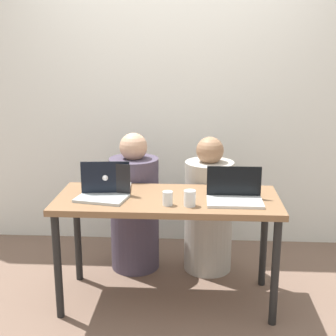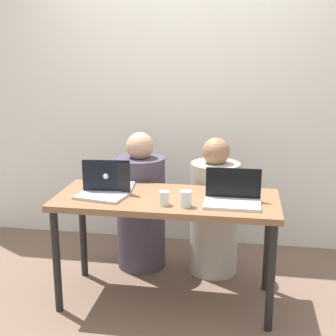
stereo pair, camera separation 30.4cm
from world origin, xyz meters
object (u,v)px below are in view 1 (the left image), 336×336
object	(u,v)px
person_on_right	(209,212)
laptop_front_right	(234,195)
laptop_front_left	(104,191)
person_on_left	(135,209)
water_glass_right	(190,199)
laptop_back_left	(107,185)
water_glass_center	(168,199)

from	to	relation	value
person_on_right	laptop_front_right	size ratio (longest dim) A/B	3.02
laptop_front_left	laptop_front_right	bearing A→B (deg)	9.49
person_on_left	water_glass_right	bearing A→B (deg)	135.33
laptop_back_left	water_glass_center	size ratio (longest dim) A/B	3.89
laptop_front_right	laptop_front_left	bearing A→B (deg)	178.24
laptop_front_left	water_glass_right	bearing A→B (deg)	-1.68
person_on_left	laptop_front_right	world-z (taller)	person_on_left
laptop_front_left	water_glass_center	bearing A→B (deg)	-4.64
person_on_left	laptop_front_left	xyz separation A→B (m)	(-0.13, -0.53, 0.31)
person_on_left	laptop_front_right	size ratio (longest dim) A/B	3.09
laptop_back_left	water_glass_center	world-z (taller)	laptop_back_left
person_on_left	laptop_back_left	xyz separation A→B (m)	(-0.13, -0.40, 0.31)
laptop_back_left	laptop_front_right	world-z (taller)	laptop_back_left
laptop_back_left	person_on_left	bearing A→B (deg)	-114.06
person_on_left	water_glass_right	size ratio (longest dim) A/B	10.82
person_on_right	laptop_front_right	xyz separation A→B (m)	(0.14, -0.55, 0.32)
laptop_front_right	water_glass_center	bearing A→B (deg)	-167.29
laptop_back_left	laptop_front_right	bearing A→B (deg)	163.80
person_on_left	laptop_back_left	distance (m)	0.52
laptop_front_right	water_glass_right	bearing A→B (deg)	-159.97
water_glass_right	water_glass_center	world-z (taller)	water_glass_right
person_on_right	laptop_front_right	bearing A→B (deg)	105.93
water_glass_center	laptop_front_left	bearing A→B (deg)	164.13
person_on_right	laptop_front_left	world-z (taller)	person_on_right
laptop_front_right	water_glass_right	xyz separation A→B (m)	(-0.28, -0.10, -0.00)
laptop_back_left	laptop_front_right	distance (m)	0.85
laptop_front_left	person_on_left	bearing A→B (deg)	87.79
laptop_front_left	laptop_front_right	size ratio (longest dim) A/B	1.01
person_on_left	person_on_right	xyz separation A→B (m)	(0.57, 0.00, -0.01)
person_on_right	laptop_front_left	distance (m)	0.93
water_glass_right	laptop_front_left	bearing A→B (deg)	167.09
water_glass_right	water_glass_center	bearing A→B (deg)	176.61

